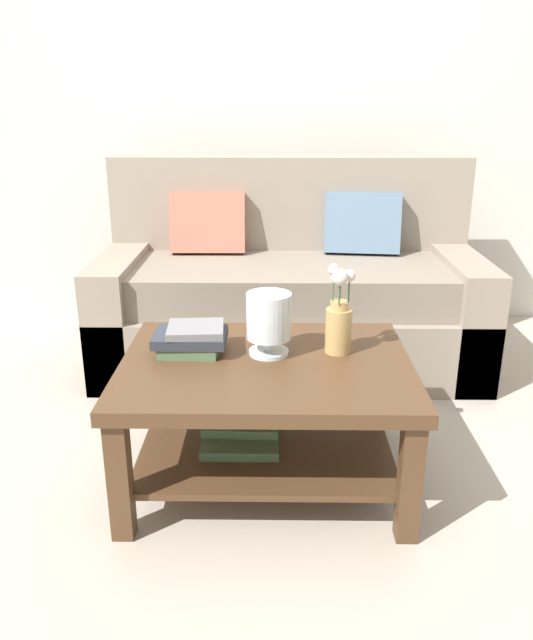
% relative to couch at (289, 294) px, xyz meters
% --- Properties ---
extents(ground_plane, '(10.00, 10.00, 0.00)m').
position_rel_couch_xyz_m(ground_plane, '(-0.14, -0.88, -0.36)').
color(ground_plane, '#ADA393').
extents(back_wall, '(6.40, 0.12, 2.70)m').
position_rel_couch_xyz_m(back_wall, '(-0.14, 0.77, 0.99)').
color(back_wall, beige).
rests_on(back_wall, ground).
extents(couch, '(1.96, 0.90, 1.06)m').
position_rel_couch_xyz_m(couch, '(0.00, 0.00, 0.00)').
color(couch, gray).
rests_on(couch, ground).
extents(coffee_table, '(1.03, 0.80, 0.48)m').
position_rel_couch_xyz_m(coffee_table, '(-0.11, -1.16, -0.02)').
color(coffee_table, '#4C331E').
rests_on(coffee_table, ground).
extents(book_stack_main, '(0.26, 0.20, 0.10)m').
position_rel_couch_xyz_m(book_stack_main, '(-0.38, -1.09, 0.16)').
color(book_stack_main, '#51704C').
rests_on(book_stack_main, coffee_table).
extents(glass_hurricane_vase, '(0.16, 0.16, 0.23)m').
position_rel_couch_xyz_m(glass_hurricane_vase, '(-0.10, -1.10, 0.25)').
color(glass_hurricane_vase, silver).
rests_on(glass_hurricane_vase, coffee_table).
extents(flower_pitcher, '(0.10, 0.12, 0.33)m').
position_rel_couch_xyz_m(flower_pitcher, '(0.15, -1.08, 0.25)').
color(flower_pitcher, tan).
rests_on(flower_pitcher, coffee_table).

